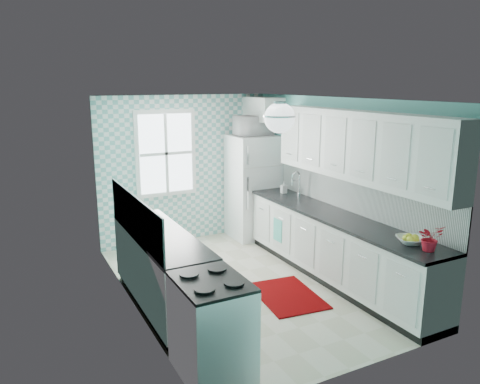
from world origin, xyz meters
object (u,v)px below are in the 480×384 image
ceiling_light (279,118)px  sink (291,198)px  stove (212,326)px  fruit_bowl (411,240)px  fridge (253,187)px  microwave (253,126)px  potted_plant (430,238)px

ceiling_light → sink: ceiling_light is taller
stove → fruit_bowl: (2.40, -0.10, 0.49)m
fridge → stove: (-2.31, -3.40, -0.42)m
ceiling_light → microwave: size_ratio=0.58×
ceiling_light → fruit_bowl: (1.20, -0.90, -1.34)m
fridge → stove: fridge is taller
ceiling_light → fridge: size_ratio=0.19×
sink → fruit_bowl: bearing=-89.6°
fruit_bowl → potted_plant: bearing=-90.0°
stove → fruit_bowl: bearing=-2.8°
potted_plant → fridge: bearing=91.4°
stove → sink: 3.37m
fruit_bowl → ceiling_light: bearing=143.2°
ceiling_light → fruit_bowl: 2.01m
fridge → microwave: microwave is taller
fridge → potted_plant: bearing=-87.0°
ceiling_light → sink: 2.39m
stove → potted_plant: (2.40, -0.36, 0.60)m
fridge → fruit_bowl: bearing=-86.9°
ceiling_light → potted_plant: (1.20, -1.15, -1.24)m
stove → potted_plant: 2.50m
stove → potted_plant: size_ratio=3.23×
potted_plant → sink: bearing=89.9°
fridge → microwave: size_ratio=2.99×
ceiling_light → potted_plant: bearing=-43.9°
sink → microwave: microwave is taller
potted_plant → microwave: size_ratio=0.48×
fridge → microwave: 1.07m
sink → fruit_bowl: (-0.00, -2.43, 0.04)m
fridge → sink: (0.09, -1.07, 0.03)m
potted_plant → microwave: 3.86m
sink → microwave: 1.50m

